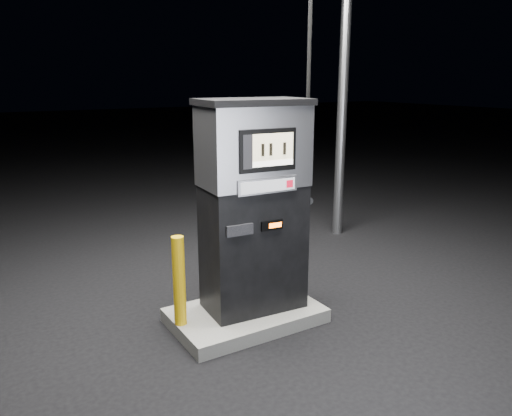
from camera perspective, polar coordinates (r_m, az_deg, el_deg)
ground at (r=5.67m, az=-1.21°, el=-12.82°), size 80.00×80.00×0.00m
pump_island at (r=5.64m, az=-1.22°, el=-12.15°), size 1.60×1.00×0.15m
fuel_dispenser at (r=5.28m, az=-0.27°, el=0.37°), size 1.27×0.75×4.70m
bollard_left at (r=5.16m, az=-8.78°, el=-8.25°), size 0.13×0.13×0.94m
bollard_right at (r=5.86m, az=2.52°, el=-6.07°), size 0.13×0.13×0.79m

